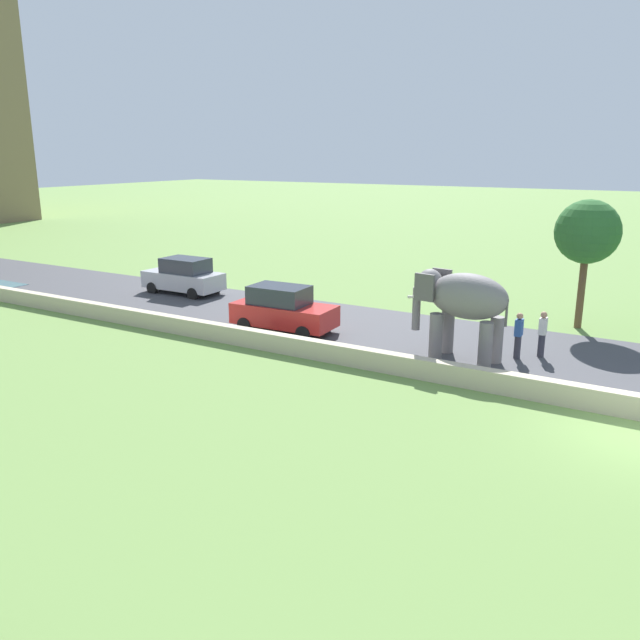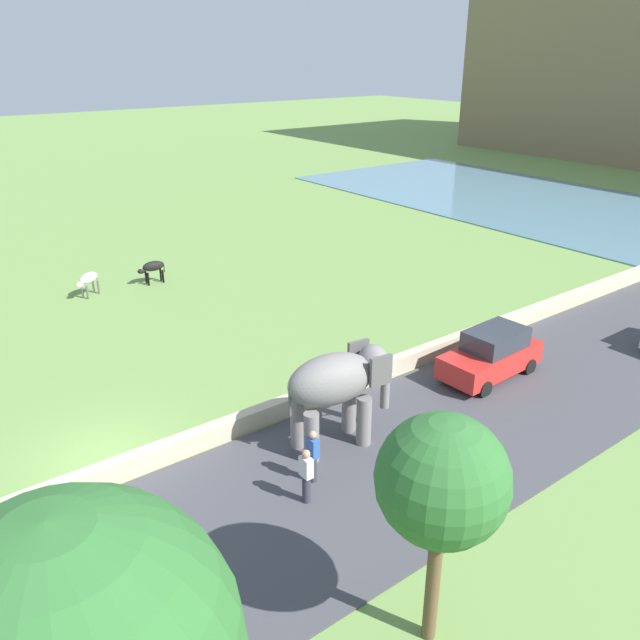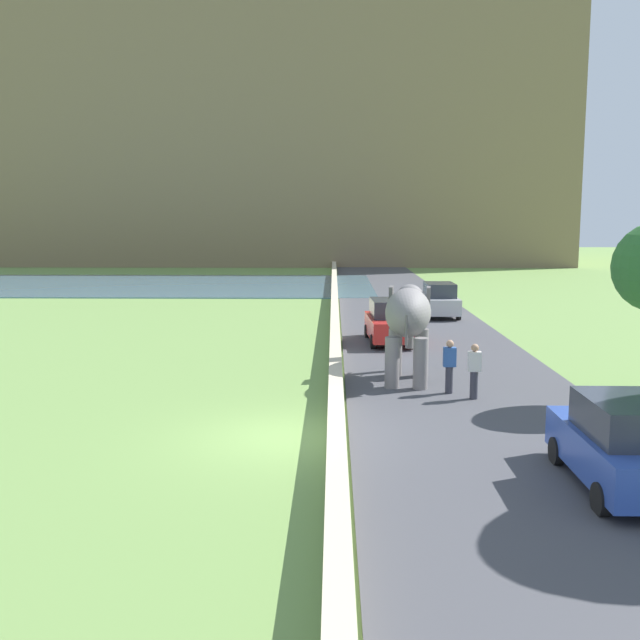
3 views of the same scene
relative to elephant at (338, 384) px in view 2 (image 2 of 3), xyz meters
name	(u,v)px [view 2 (image 2 of 3)]	position (x,y,z in m)	size (l,w,h in m)	color
ground_plane	(103,459)	(-3.46, -5.85, -2.04)	(220.00, 220.00, 0.00)	#6B8E47
road_surface	(635,340)	(1.54, 14.15, -2.01)	(7.00, 120.00, 0.06)	#424247
barrier_wall	(526,316)	(-2.26, 12.15, -1.71)	(0.40, 110.00, 0.65)	beige
lake	(522,199)	(-17.46, 32.32, -2.00)	(36.00, 18.00, 0.08)	slate
elephant	(338,384)	(0.00, 0.00, 0.00)	(1.76, 3.55, 2.99)	slate
person_beside_elephant	(313,455)	(1.04, -1.67, -1.16)	(0.36, 0.22, 1.63)	#33333D
person_trailing	(306,475)	(1.63, -2.32, -1.16)	(0.36, 0.22, 1.63)	#33333D
car_red	(491,354)	(-0.03, 7.02, -1.14)	(1.93, 4.07, 1.80)	red
cow_white	(88,280)	(-16.78, -1.68, -1.20)	(0.99, 1.36, 1.15)	silver
cow_black	(152,267)	(-16.65, 1.49, -1.20)	(0.49, 1.40, 1.15)	black
tree_near	(442,481)	(6.40, -2.76, 1.74)	(2.46, 2.46, 5.04)	brown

